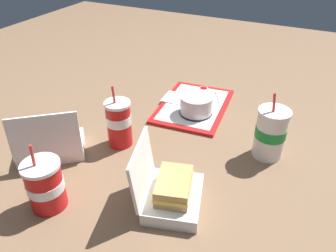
{
  "coord_description": "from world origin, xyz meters",
  "views": [
    {
      "loc": [
        0.84,
        0.42,
        0.68
      ],
      "look_at": [
        -0.02,
        -0.0,
        0.05
      ],
      "focal_mm": 35.0,
      "sensor_mm": 36.0,
      "label": 1
    }
  ],
  "objects": [
    {
      "name": "clamshell_sandwich_corner",
      "position": [
        0.23,
        -0.31,
        0.04
      ],
      "size": [
        0.25,
        0.26,
        0.18
      ],
      "color": "white",
      "rests_on": "ground_plane"
    },
    {
      "name": "clamshell_sandwich_left",
      "position": [
        0.26,
        0.14,
        0.05
      ],
      "size": [
        0.22,
        0.22,
        0.19
      ],
      "color": "white",
      "rests_on": "ground_plane"
    },
    {
      "name": "soda_cup_back",
      "position": [
        0.41,
        -0.15,
        0.07
      ],
      "size": [
        0.1,
        0.1,
        0.2
      ],
      "color": "red",
      "rests_on": "ground_plane"
    },
    {
      "name": "ground_plane",
      "position": [
        0.0,
        0.0,
        0.0
      ],
      "size": [
        3.2,
        3.2,
        0.0
      ],
      "primitive_type": "plane",
      "color": "brown"
    },
    {
      "name": "cake_container",
      "position": [
        -0.2,
        0.03,
        0.05
      ],
      "size": [
        0.13,
        0.13,
        0.07
      ],
      "color": "black",
      "rests_on": "food_tray"
    },
    {
      "name": "ketchup_cup",
      "position": [
        -0.38,
        -0.0,
        0.03
      ],
      "size": [
        0.04,
        0.04,
        0.02
      ],
      "color": "white",
      "rests_on": "food_tray"
    },
    {
      "name": "soda_cup_front",
      "position": [
        0.08,
        -0.13,
        0.09
      ],
      "size": [
        0.09,
        0.09,
        0.22
      ],
      "color": "red",
      "rests_on": "ground_plane"
    },
    {
      "name": "napkin_stack",
      "position": [
        -0.28,
        -0.09,
        0.02
      ],
      "size": [
        0.11,
        0.11,
        0.0
      ],
      "primitive_type": "cube",
      "rotation": [
        0.0,
        0.0,
        0.05
      ],
      "color": "white",
      "rests_on": "food_tray"
    },
    {
      "name": "food_tray",
      "position": [
        -0.26,
        0.0,
        0.01
      ],
      "size": [
        0.39,
        0.29,
        0.01
      ],
      "color": "red",
      "rests_on": "ground_plane"
    },
    {
      "name": "soda_cup_center",
      "position": [
        -0.08,
        0.34,
        0.09
      ],
      "size": [
        0.1,
        0.1,
        0.23
      ],
      "color": "white",
      "rests_on": "ground_plane"
    },
    {
      "name": "plastic_fork",
      "position": [
        -0.37,
        0.07,
        0.02
      ],
      "size": [
        0.1,
        0.06,
        0.0
      ],
      "primitive_type": "cube",
      "rotation": [
        0.0,
        0.0,
        0.48
      ],
      "color": "white",
      "rests_on": "food_tray"
    }
  ]
}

